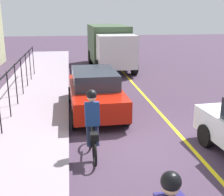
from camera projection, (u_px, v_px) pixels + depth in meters
The scene contains 6 objects.
ground_plane at pixel (132, 144), 8.43m from camera, with size 80.00×80.00×0.00m, color #3E2E40.
lane_line_centre at pixel (185, 141), 8.64m from camera, with size 36.00×0.12×0.01m, color yellow.
sidewalk at pixel (10, 149), 7.94m from camera, with size 40.00×3.20×0.15m, color gray.
cyclist_lead at pixel (92, 125), 7.44m from camera, with size 1.71×0.37×1.83m.
parked_sedan_rear at pixel (95, 91), 10.93m from camera, with size 4.44×2.01×1.58m.
box_truck_background at pixel (110, 45), 19.54m from camera, with size 6.76×2.66×2.78m.
Camera 1 is at (-7.54, 1.67, 3.67)m, focal length 46.91 mm.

